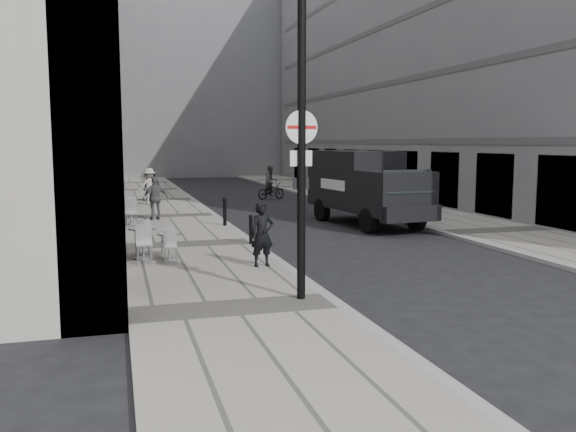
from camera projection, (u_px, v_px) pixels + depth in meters
name	position (u px, v px, depth m)	size (l,w,h in m)	color
ground	(393.00, 349.00, 9.62)	(120.00, 120.00, 0.00)	black
sidewalk	(168.00, 217.00, 26.26)	(4.00, 60.00, 0.12)	gray
far_sidewalk	(400.00, 209.00, 29.24)	(4.00, 60.00, 0.12)	gray
building_left	(71.00, 26.00, 30.31)	(4.00, 45.00, 18.00)	#B4B1A3
building_right	(432.00, 26.00, 35.61)	(6.00, 45.00, 20.00)	slate
building_far	(169.00, 66.00, 62.19)	(24.00, 16.00, 22.00)	slate
walking_man	(262.00, 234.00, 15.40)	(0.60, 0.39, 1.64)	black
sign_post	(301.00, 176.00, 12.01)	(0.66, 0.12, 3.87)	black
lamppost	(302.00, 117.00, 11.87)	(0.29, 0.29, 6.53)	black
bollard_near	(225.00, 212.00, 23.02)	(0.13, 0.13, 1.01)	black
bollard_far	(251.00, 230.00, 18.84)	(0.11, 0.11, 0.85)	black
panel_van	(364.00, 183.00, 24.03)	(2.99, 6.41, 2.91)	black
cyclist	(271.00, 186.00, 35.04)	(1.90, 1.24, 1.94)	black
pedestrian_a	(155.00, 198.00, 24.74)	(1.03, 0.43, 1.76)	#56555A
pedestrian_b	(149.00, 186.00, 30.72)	(1.19, 0.69, 1.85)	#AAA69D
pedestrian_c	(152.00, 185.00, 32.63)	(0.84, 0.55, 1.72)	black
cafe_table_near	(169.00, 244.00, 16.47)	(0.63, 1.43, 0.81)	#A6A6A8
cafe_table_mid	(143.00, 240.00, 16.49)	(0.77, 1.73, 0.99)	#BCBCBE
cafe_table_far	(131.00, 211.00, 23.38)	(0.79, 1.78, 1.01)	#BBBBBD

